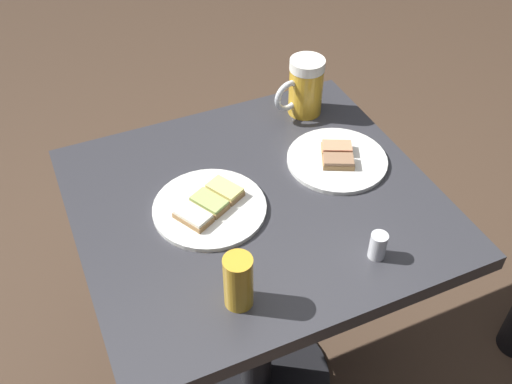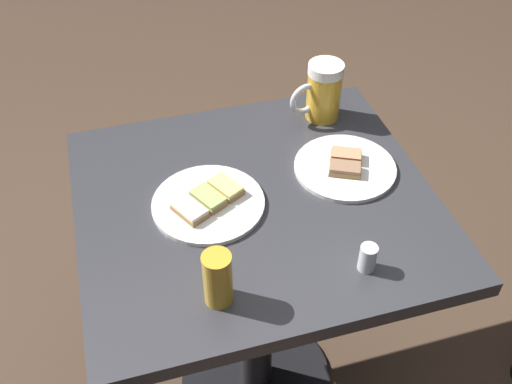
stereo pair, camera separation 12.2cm
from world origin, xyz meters
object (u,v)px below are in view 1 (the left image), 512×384
plate_near (210,207)px  beer_mug (304,87)px  plate_far (337,159)px  beer_glass_small (238,282)px  salt_shaker (378,246)px

plate_near → beer_mug: 0.41m
beer_mug → plate_far: bearing=174.8°
plate_far → beer_glass_small: size_ratio=2.01×
salt_shaker → plate_far: bearing=-14.4°
plate_far → salt_shaker: 0.28m
plate_far → beer_glass_small: bearing=127.2°
plate_near → beer_mug: (0.23, -0.34, 0.06)m
plate_near → beer_mug: beer_mug is taller
plate_near → salt_shaker: (-0.25, -0.25, 0.02)m
plate_near → beer_glass_small: (-0.24, 0.03, 0.05)m
beer_mug → beer_glass_small: size_ratio=1.29×
plate_far → salt_shaker: salt_shaker is taller
beer_mug → salt_shaker: beer_mug is taller
beer_mug → plate_near: bearing=124.6°
beer_mug → salt_shaker: size_ratio=2.56×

